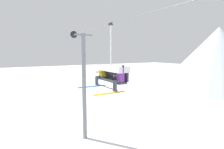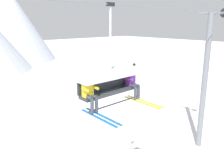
% 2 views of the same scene
% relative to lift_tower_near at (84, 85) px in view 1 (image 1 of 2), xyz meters
% --- Properties ---
extents(mountain_peak_west, '(23.46, 23.46, 13.05)m').
position_rel_lift_tower_near_xyz_m(mountain_peak_west, '(-6.55, 32.86, 1.71)').
color(mountain_peak_west, silver).
rests_on(mountain_peak_west, ground_plane).
extents(lift_tower_near, '(0.36, 1.88, 9.30)m').
position_rel_lift_tower_near_xyz_m(lift_tower_near, '(0.00, 0.00, 0.00)').
color(lift_tower_near, slate).
rests_on(lift_tower_near, ground_plane).
extents(lift_cable, '(16.87, 0.05, 0.05)m').
position_rel_lift_tower_near_xyz_m(lift_cable, '(7.43, -0.78, 4.20)').
color(lift_cable, slate).
extents(chairlift_chair, '(2.41, 0.74, 3.36)m').
position_rel_lift_tower_near_xyz_m(chairlift_chair, '(5.89, -0.71, 1.77)').
color(chairlift_chair, '#33383D').
extents(skier_yellow, '(0.46, 1.70, 1.23)m').
position_rel_lift_tower_near_xyz_m(skier_yellow, '(4.90, -0.93, 1.46)').
color(skier_yellow, yellow).
extents(skier_purple, '(0.48, 1.70, 1.34)m').
position_rel_lift_tower_near_xyz_m(skier_purple, '(6.89, -0.92, 1.48)').
color(skier_purple, purple).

